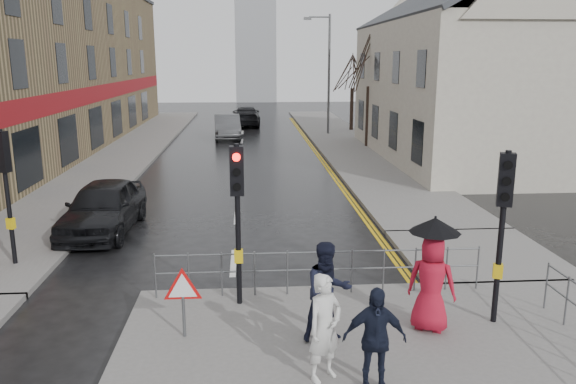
{
  "coord_description": "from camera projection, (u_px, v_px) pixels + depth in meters",
  "views": [
    {
      "loc": [
        0.45,
        -10.86,
        5.16
      ],
      "look_at": [
        1.46,
        3.48,
        1.76
      ],
      "focal_mm": 35.0,
      "sensor_mm": 36.0,
      "label": 1
    }
  ],
  "objects": [
    {
      "name": "guard_railing_front",
      "position": [
        320.0,
        262.0,
        12.21
      ],
      "size": [
        7.14,
        0.04,
        1.0
      ],
      "color": "#595B5E",
      "rests_on": "near_pavement"
    },
    {
      "name": "tree_far",
      "position": [
        353.0,
        70.0,
        40.35
      ],
      "size": [
        2.4,
        2.4,
        5.64
      ],
      "color": "#32221C",
      "rests_on": "right_pavement"
    },
    {
      "name": "warning_sign",
      "position": [
        183.0,
        291.0,
        10.23
      ],
      "size": [
        0.8,
        0.07,
        1.35
      ],
      "color": "#595B5E",
      "rests_on": "near_pavement"
    },
    {
      "name": "pedestrian_a",
      "position": [
        325.0,
        327.0,
        8.87
      ],
      "size": [
        0.77,
        0.72,
        1.77
      ],
      "primitive_type": "imported",
      "rotation": [
        0.0,
        0.0,
        0.6
      ],
      "color": "silver",
      "rests_on": "near_pavement"
    },
    {
      "name": "ground",
      "position": [
        230.0,
        313.0,
        11.69
      ],
      "size": [
        120.0,
        120.0,
        0.0
      ],
      "primitive_type": "plane",
      "color": "black",
      "rests_on": "ground"
    },
    {
      "name": "traffic_signal_far_left",
      "position": [
        5.0,
        173.0,
        13.67
      ],
      "size": [
        0.34,
        0.33,
        3.4
      ],
      "color": "black",
      "rests_on": "left_pavement"
    },
    {
      "name": "car_far",
      "position": [
        246.0,
        116.0,
        44.78
      ],
      "size": [
        2.25,
        5.34,
        1.54
      ],
      "primitive_type": "imported",
      "rotation": [
        0.0,
        0.0,
        3.16
      ],
      "color": "black",
      "rests_on": "ground"
    },
    {
      "name": "traffic_signal_near_right",
      "position": [
        504.0,
        207.0,
        10.51
      ],
      "size": [
        0.34,
        0.33,
        3.4
      ],
      "color": "black",
      "rests_on": "near_pavement"
    },
    {
      "name": "pedestrian_with_umbrella",
      "position": [
        432.0,
        272.0,
        10.46
      ],
      "size": [
        1.09,
        0.96,
        2.21
      ],
      "color": "#AC142A",
      "rests_on": "near_pavement"
    },
    {
      "name": "car_mid",
      "position": [
        227.0,
        127.0,
        37.52
      ],
      "size": [
        1.98,
        4.88,
        1.58
      ],
      "primitive_type": "imported",
      "rotation": [
        0.0,
        0.0,
        0.07
      ],
      "color": "#434447",
      "rests_on": "ground"
    },
    {
      "name": "tree_near",
      "position": [
        370.0,
        60.0,
        32.38
      ],
      "size": [
        2.4,
        2.4,
        6.58
      ],
      "color": "#32221C",
      "rests_on": "right_pavement"
    },
    {
      "name": "right_pavement",
      "position": [
        342.0,
        140.0,
        36.39
      ],
      "size": [
        4.0,
        40.0,
        0.14
      ],
      "primitive_type": "cube",
      "color": "#605E5B",
      "rests_on": "ground"
    },
    {
      "name": "left_pavement",
      "position": [
        133.0,
        147.0,
        33.56
      ],
      "size": [
        4.0,
        44.0,
        0.14
      ],
      "primitive_type": "cube",
      "color": "#605E5B",
      "rests_on": "ground"
    },
    {
      "name": "pavement_bridge_right",
      "position": [
        477.0,
        254.0,
        15.04
      ],
      "size": [
        4.0,
        4.2,
        0.14
      ],
      "primitive_type": "cube",
      "color": "#605E5B",
      "rests_on": "ground"
    },
    {
      "name": "car_parked",
      "position": [
        103.0,
        207.0,
        17.05
      ],
      "size": [
        2.09,
        4.74,
        1.59
      ],
      "primitive_type": "imported",
      "rotation": [
        0.0,
        0.0,
        -0.05
      ],
      "color": "black",
      "rests_on": "ground"
    },
    {
      "name": "building_right_cream",
      "position": [
        472.0,
        67.0,
        28.89
      ],
      "size": [
        9.0,
        16.4,
        10.1
      ],
      "color": "#BDB8A4",
      "rests_on": "ground"
    },
    {
      "name": "church_tower",
      "position": [
        255.0,
        28.0,
        69.92
      ],
      "size": [
        5.0,
        5.0,
        18.0
      ],
      "primitive_type": "cube",
      "color": "gray",
      "rests_on": "ground"
    },
    {
      "name": "pedestrian_b",
      "position": [
        328.0,
        292.0,
        10.13
      ],
      "size": [
        1.03,
        0.88,
        1.86
      ],
      "primitive_type": "imported",
      "rotation": [
        0.0,
        0.0,
        0.21
      ],
      "color": "black",
      "rests_on": "near_pavement"
    },
    {
      "name": "street_lamp",
      "position": [
        326.0,
        67.0,
        38.19
      ],
      "size": [
        1.83,
        0.25,
        8.0
      ],
      "color": "#595B5E",
      "rests_on": "right_pavement"
    },
    {
      "name": "building_left_terrace",
      "position": [
        23.0,
        63.0,
        31.08
      ],
      "size": [
        8.0,
        42.0,
        10.0
      ],
      "primitive_type": "cube",
      "color": "olive",
      "rests_on": "ground"
    },
    {
      "name": "traffic_signal_near_left",
      "position": [
        237.0,
        197.0,
        11.33
      ],
      "size": [
        0.28,
        0.27,
        3.4
      ],
      "color": "black",
      "rests_on": "near_pavement"
    },
    {
      "name": "pedestrian_d",
      "position": [
        374.0,
        339.0,
        8.6
      ],
      "size": [
        1.01,
        0.46,
        1.68
      ],
      "primitive_type": "imported",
      "rotation": [
        0.0,
        0.0,
        -0.05
      ],
      "color": "black",
      "rests_on": "near_pavement"
    }
  ]
}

